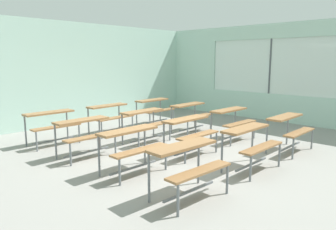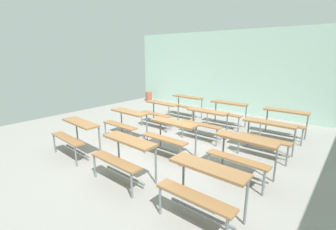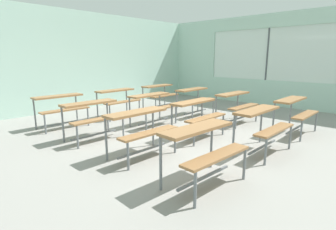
{
  "view_description": "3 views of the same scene",
  "coord_description": "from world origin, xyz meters",
  "views": [
    {
      "loc": [
        -4.45,
        -4.18,
        1.91
      ],
      "look_at": [
        0.39,
        0.5,
        0.73
      ],
      "focal_mm": 33.99,
      "sensor_mm": 36.0,
      "label": 1
    },
    {
      "loc": [
        3.41,
        -3.93,
        2.21
      ],
      "look_at": [
        -0.5,
        0.78,
        0.58
      ],
      "focal_mm": 25.23,
      "sensor_mm": 36.0,
      "label": 2
    },
    {
      "loc": [
        -3.8,
        -3.3,
        1.6
      ],
      "look_at": [
        0.17,
        0.49,
        0.39
      ],
      "focal_mm": 28.0,
      "sensor_mm": 36.0,
      "label": 3
    }
  ],
  "objects": [
    {
      "name": "desk_bench_r1c1",
      "position": [
        0.35,
        -0.16,
        0.56
      ],
      "size": [
        1.11,
        0.6,
        0.74
      ],
      "rotation": [
        0.0,
        0.0,
        0.01
      ],
      "color": "olive",
      "rests_on": "ground"
    },
    {
      "name": "desk_bench_r3c2",
      "position": [
        1.97,
        2.57,
        0.56
      ],
      "size": [
        1.12,
        0.63,
        0.74
      ],
      "rotation": [
        0.0,
        0.0,
        0.03
      ],
      "color": "olive",
      "rests_on": "ground"
    },
    {
      "name": "desk_bench_r3c1",
      "position": [
        0.35,
        2.56,
        0.56
      ],
      "size": [
        1.12,
        0.63,
        0.74
      ],
      "rotation": [
        0.0,
        0.0,
        0.03
      ],
      "color": "olive",
      "rests_on": "ground"
    },
    {
      "name": "desk_bench_r3c0",
      "position": [
        -1.22,
        2.6,
        0.56
      ],
      "size": [
        1.1,
        0.6,
        0.74
      ],
      "rotation": [
        0.0,
        0.0,
        -0.01
      ],
      "color": "olive",
      "rests_on": "ground"
    },
    {
      "name": "ground",
      "position": [
        0.0,
        0.0,
        -0.03
      ],
      "size": [
        10.0,
        9.0,
        0.05
      ],
      "primitive_type": "cube",
      "color": "gray"
    },
    {
      "name": "desk_bench_r2c2",
      "position": [
        1.97,
        1.18,
        0.56
      ],
      "size": [
        1.11,
        0.62,
        0.74
      ],
      "rotation": [
        0.0,
        0.0,
        0.02
      ],
      "color": "olive",
      "rests_on": "ground"
    },
    {
      "name": "wall_right",
      "position": [
        5.0,
        -0.13,
        1.45
      ],
      "size": [
        0.12,
        9.0,
        3.0
      ],
      "color": "silver",
      "rests_on": "ground"
    },
    {
      "name": "desk_bench_r2c1",
      "position": [
        0.39,
        1.22,
        0.56
      ],
      "size": [
        1.12,
        0.62,
        0.74
      ],
      "rotation": [
        0.0,
        0.0,
        0.03
      ],
      "color": "olive",
      "rests_on": "ground"
    },
    {
      "name": "desk_bench_r0c0",
      "position": [
        -1.23,
        -1.46,
        0.56
      ],
      "size": [
        1.13,
        0.64,
        0.74
      ],
      "rotation": [
        0.0,
        0.0,
        -0.05
      ],
      "color": "olive",
      "rests_on": "ground"
    },
    {
      "name": "desk_bench_r1c0",
      "position": [
        -1.14,
        -0.14,
        0.56
      ],
      "size": [
        1.1,
        0.6,
        0.74
      ],
      "rotation": [
        0.0,
        0.0,
        -0.01
      ],
      "color": "olive",
      "rests_on": "ground"
    },
    {
      "name": "desk_bench_r1c2",
      "position": [
        1.96,
        -0.12,
        0.56
      ],
      "size": [
        1.11,
        0.61,
        0.74
      ],
      "rotation": [
        0.0,
        0.0,
        -0.02
      ],
      "color": "olive",
      "rests_on": "ground"
    },
    {
      "name": "desk_bench_r0c2",
      "position": [
        1.99,
        -1.49,
        0.56
      ],
      "size": [
        1.1,
        0.6,
        0.74
      ],
      "rotation": [
        0.0,
        0.0,
        0.01
      ],
      "color": "olive",
      "rests_on": "ground"
    },
    {
      "name": "wall_back",
      "position": [
        0.0,
        4.5,
        1.5
      ],
      "size": [
        10.0,
        0.12,
        3.0
      ],
      "primitive_type": "cube",
      "color": "silver",
      "rests_on": "ground"
    },
    {
      "name": "desk_bench_r2c0",
      "position": [
        -1.19,
        1.24,
        0.56
      ],
      "size": [
        1.1,
        0.59,
        0.74
      ],
      "rotation": [
        0.0,
        0.0,
        -0.0
      ],
      "color": "olive",
      "rests_on": "ground"
    },
    {
      "name": "desk_bench_r0c1",
      "position": [
        0.41,
        -1.49,
        0.56
      ],
      "size": [
        1.1,
        0.6,
        0.74
      ],
      "rotation": [
        0.0,
        0.0,
        -0.01
      ],
      "color": "olive",
      "rests_on": "ground"
    }
  ]
}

